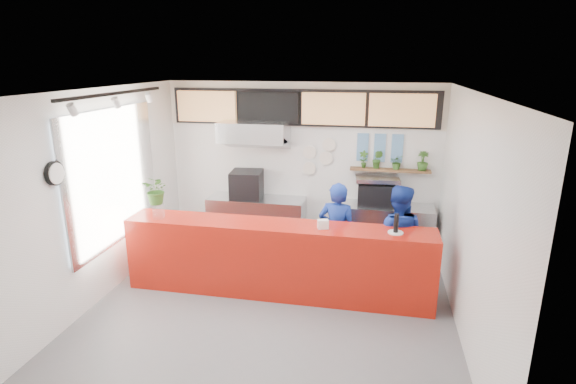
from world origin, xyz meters
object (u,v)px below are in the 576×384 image
Objects in this scene: service_counter at (277,259)px; staff_center at (337,233)px; panini_oven at (247,184)px; pepper_mill at (396,223)px; espresso_machine at (376,194)px; staff_right at (396,239)px.

staff_center is (0.82, 0.54, 0.26)m from service_counter.
pepper_mill is at bearing -39.75° from panini_oven.
espresso_machine is at bearing 52.43° from service_counter.
staff_center reaches higher than service_counter.
staff_right reaches higher than staff_center.
service_counter is 8.06× the size of panini_oven.
espresso_machine is 0.39× the size of staff_center.
staff_right is (1.71, 0.46, 0.27)m from service_counter.
service_counter is 1.79m from staff_right.
staff_right is 6.34× the size of pepper_mill.
service_counter is 2.34m from espresso_machine.
espresso_machine reaches higher than service_counter.
staff_right is at bearing -31.58° from panini_oven.
pepper_mill reaches higher than espresso_machine.
panini_oven reaches higher than service_counter.
service_counter is 2.73× the size of staff_right.
pepper_mill is at bearing 154.24° from staff_center.
panini_oven is at bearing 118.56° from service_counter.
panini_oven is 3.21m from pepper_mill.
panini_oven is at bearing 179.37° from espresso_machine.
staff_right is at bearing 84.52° from pepper_mill.
pepper_mill is at bearing -0.96° from service_counter.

